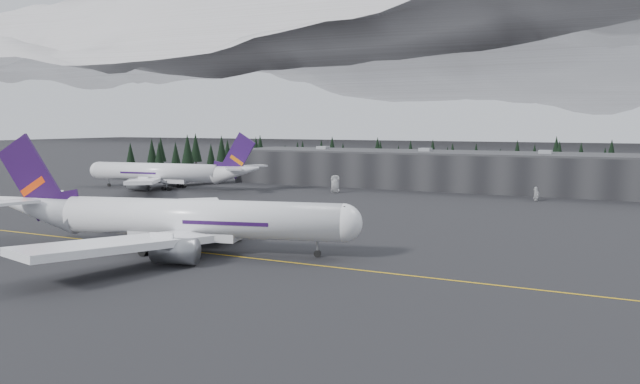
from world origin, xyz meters
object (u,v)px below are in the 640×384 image
at_px(jet_main, 169,218).
at_px(jet_parked, 170,173).
at_px(terminal, 453,170).
at_px(gse_vehicle_b, 537,199).
at_px(gse_vehicle_a, 335,190).

distance_m(jet_main, jet_parked, 107.06).
bearing_deg(jet_parked, terminal, -159.33).
bearing_deg(jet_main, gse_vehicle_b, 50.30).
bearing_deg(terminal, gse_vehicle_b, -39.76).
bearing_deg(gse_vehicle_b, jet_parked, -75.64).
distance_m(jet_main, gse_vehicle_a, 97.16).
xyz_separation_m(terminal, gse_vehicle_b, (30.86, -25.67, -5.59)).
bearing_deg(jet_main, terminal, 67.84).
xyz_separation_m(terminal, gse_vehicle_a, (-30.36, -31.65, -5.51)).
distance_m(gse_vehicle_a, gse_vehicle_b, 61.51).
relative_size(jet_parked, gse_vehicle_b, 15.87).
relative_size(jet_parked, gse_vehicle_a, 11.56).
distance_m(terminal, jet_parked, 97.29).
distance_m(jet_parked, gse_vehicle_b, 118.74).
bearing_deg(jet_parked, jet_main, 122.37).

